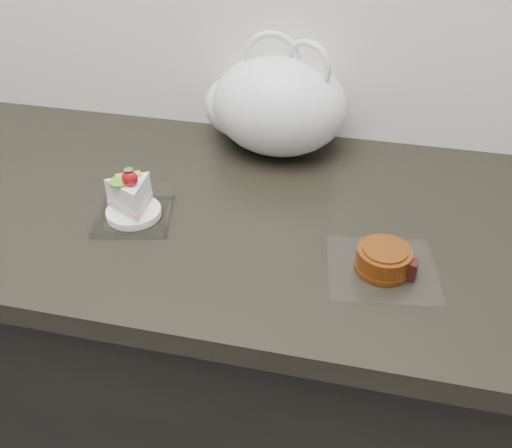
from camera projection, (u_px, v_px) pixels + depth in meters
counter at (198, 363)px, 1.30m from camera, size 2.04×0.64×0.90m
cake_tray at (132, 204)px, 0.98m from camera, size 0.15×0.15×0.10m
mooncake_wrap at (384, 261)px, 0.87m from camera, size 0.19×0.18×0.04m
plastic_bag at (272, 105)px, 1.14m from camera, size 0.32×0.24×0.25m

